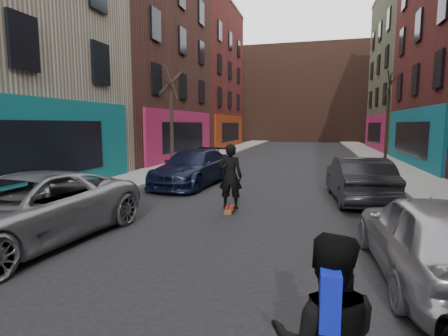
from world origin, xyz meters
The scene contains 12 objects.
sidewalk_left centered at (-6.25, 30.00, 0.07)m, with size 2.50×84.00×0.13m, color gray.
sidewalk_right centered at (6.25, 30.00, 0.07)m, with size 2.50×84.00×0.13m, color gray.
buildings_left centered at (-13.50, 16.00, 8.25)m, with size 12.00×56.00×16.50m, color #5C1F1A.
building_far centered at (0.00, 56.00, 7.00)m, with size 40.00×10.00×14.00m, color #47281E.
tree_left_far centered at (-6.20, 18.00, 3.38)m, with size 2.00×2.00×6.50m, color black, non-canonical shape.
tree_right_far centered at (6.20, 24.00, 3.53)m, with size 2.00×2.00×6.80m, color black, non-canonical shape.
parked_left_far centered at (-4.14, 5.30, 0.76)m, with size 2.52×5.47×1.52m, color gray.
parked_left_end centered at (-3.20, 13.20, 0.75)m, with size 2.11×5.18×1.50m, color black.
parked_right_far centered at (3.69, 5.56, 0.74)m, with size 1.75×4.34×1.48m, color #999AA1.
parked_right_end centered at (3.20, 11.64, 0.75)m, with size 1.58×4.53×1.49m, color black.
skateboard centered at (-0.58, 9.18, 0.05)m, with size 0.22×0.80×0.10m, color brown.
skateboarder centered at (-0.58, 9.18, 1.06)m, with size 0.70×0.46×1.91m, color black.
Camera 1 is at (1.81, -0.62, 2.58)m, focal length 28.00 mm.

